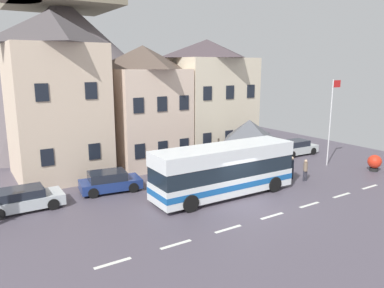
# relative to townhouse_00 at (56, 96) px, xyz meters

# --- Properties ---
(ground_plane) EXTENTS (40.00, 60.00, 0.07)m
(ground_plane) POSITION_rel_townhouse_00_xyz_m (7.66, -12.26, -5.86)
(ground_plane) COLOR #514956
(townhouse_00) EXTENTS (6.10, 6.59, 11.67)m
(townhouse_00) POSITION_rel_townhouse_00_xyz_m (0.00, 0.00, 0.00)
(townhouse_00) COLOR beige
(townhouse_00) RESTS_ON ground_plane
(townhouse_01) EXTENTS (5.67, 6.19, 9.50)m
(townhouse_01) POSITION_rel_townhouse_00_xyz_m (6.77, -0.20, -1.09)
(townhouse_01) COLOR beige
(townhouse_01) RESTS_ON ground_plane
(townhouse_02) EXTENTS (6.78, 6.74, 10.19)m
(townhouse_02) POSITION_rel_townhouse_00_xyz_m (13.10, 0.07, -0.74)
(townhouse_02) COLOR beige
(townhouse_02) RESTS_ON ground_plane
(hilltop_castle) EXTENTS (34.28, 34.28, 22.24)m
(hilltop_castle) POSITION_rel_townhouse_00_xyz_m (5.47, 18.86, 2.68)
(hilltop_castle) COLOR #5E5458
(hilltop_castle) RESTS_ON ground_plane
(transit_bus) EXTENTS (9.39, 2.76, 3.15)m
(transit_bus) POSITION_rel_townhouse_00_xyz_m (7.44, -9.96, -4.24)
(transit_bus) COLOR white
(transit_bus) RESTS_ON ground_plane
(bus_shelter) EXTENTS (3.60, 3.60, 3.93)m
(bus_shelter) POSITION_rel_townhouse_00_xyz_m (12.54, -6.41, -2.68)
(bus_shelter) COLOR #473D33
(bus_shelter) RESTS_ON ground_plane
(parked_car_00) EXTENTS (4.06, 1.94, 1.33)m
(parked_car_00) POSITION_rel_townhouse_00_xyz_m (19.52, -4.92, -5.18)
(parked_car_00) COLOR silver
(parked_car_00) RESTS_ON ground_plane
(parked_car_01) EXTENTS (4.18, 1.99, 1.25)m
(parked_car_01) POSITION_rel_townhouse_00_xyz_m (-3.47, -5.77, -5.21)
(parked_car_01) COLOR silver
(parked_car_01) RESTS_ON ground_plane
(parked_car_02) EXTENTS (4.03, 2.35, 1.32)m
(parked_car_02) POSITION_rel_townhouse_00_xyz_m (1.74, -5.38, -5.19)
(parked_car_02) COLOR navy
(parked_car_02) RESTS_ON ground_plane
(pedestrian_00) EXTENTS (0.33, 0.38, 1.63)m
(pedestrian_00) POSITION_rel_townhouse_00_xyz_m (11.15, -7.99, -4.97)
(pedestrian_00) COLOR #38332D
(pedestrian_00) RESTS_ON ground_plane
(pedestrian_01) EXTENTS (0.30, 0.30, 1.63)m
(pedestrian_01) POSITION_rel_townhouse_00_xyz_m (13.61, -9.84, -4.90)
(pedestrian_01) COLOR #2D2D38
(pedestrian_01) RESTS_ON ground_plane
(pedestrian_02) EXTENTS (0.30, 0.29, 1.55)m
(pedestrian_02) POSITION_rel_townhouse_00_xyz_m (14.03, -10.72, -4.94)
(pedestrian_02) COLOR #2D2D38
(pedestrian_02) RESTS_ON ground_plane
(pedestrian_03) EXTENTS (0.33, 0.33, 1.57)m
(pedestrian_03) POSITION_rel_townhouse_00_xyz_m (14.10, -7.61, -4.95)
(pedestrian_03) COLOR #38332D
(pedestrian_03) RESTS_ON ground_plane
(public_bench) EXTENTS (1.76, 0.48, 0.87)m
(public_bench) POSITION_rel_townhouse_00_xyz_m (10.69, -4.79, -5.36)
(public_bench) COLOR #473828
(public_bench) RESTS_ON ground_plane
(flagpole) EXTENTS (0.95, 0.10, 6.89)m
(flagpole) POSITION_rel_townhouse_00_xyz_m (18.96, -8.83, -1.83)
(flagpole) COLOR silver
(flagpole) RESTS_ON ground_plane
(harbour_buoy) EXTENTS (1.03, 1.03, 1.28)m
(harbour_buoy) POSITION_rel_townhouse_00_xyz_m (20.46, -11.90, -5.12)
(harbour_buoy) COLOR black
(harbour_buoy) RESTS_ON ground_plane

